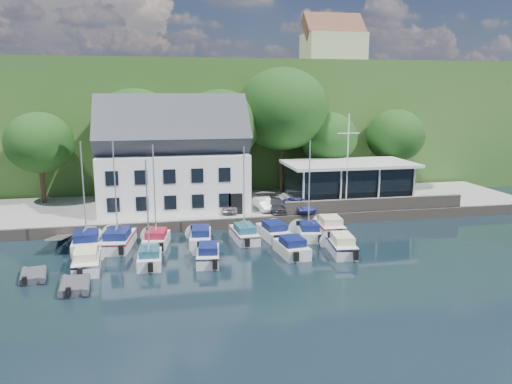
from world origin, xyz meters
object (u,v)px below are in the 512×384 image
car_silver (230,205)px  dinghy_0 (33,274)px  boat_r1_0 (83,191)px  car_white (264,204)px  boat_r2_0 (87,259)px  boat_r2_4 (341,243)px  boat_r2_1 (148,209)px  boat_r2_2 (208,253)px  boat_r1_1 (115,190)px  boat_r1_2 (155,195)px  car_dgrey (276,205)px  car_blue (300,204)px  boat_r1_6 (309,191)px  boat_r1_5 (273,230)px  boat_r2_3 (292,246)px  club_pavilion (348,182)px  boat_r1_4 (244,190)px  dinghy_1 (75,284)px  flagpole (347,162)px  harbor_building (173,164)px  boat_r1_7 (330,225)px

car_silver → dinghy_0: car_silver is taller
boat_r1_0 → car_white: bearing=19.9°
boat_r2_0 → boat_r2_4: 18.83m
boat_r2_1 → boat_r2_2: size_ratio=1.51×
boat_r1_1 → boat_r1_2: 3.06m
car_dgrey → boat_r2_2: (-7.73, -10.45, -0.88)m
car_blue → boat_r1_0: size_ratio=0.40×
boat_r1_0 → boat_r1_6: 18.15m
car_dgrey → boat_r1_5: size_ratio=0.68×
car_white → boat_r2_3: 10.93m
car_blue → boat_r1_6: boat_r1_6 is taller
boat_r1_0 → boat_r2_1: boat_r1_0 is taller
club_pavilion → boat_r1_1: (-22.86, -8.54, 1.68)m
car_dgrey → boat_r1_0: size_ratio=0.43×
club_pavilion → car_dgrey: bearing=-160.4°
boat_r1_2 → boat_r2_0: 7.45m
boat_r2_4 → boat_r1_5: bearing=136.9°
car_dgrey → boat_r1_2: boat_r1_2 is taller
boat_r1_4 → dinghy_1: bearing=-149.9°
flagpole → boat_r2_0: 25.74m
club_pavilion → boat_r2_3: (-9.73, -13.11, -2.33)m
boat_r1_4 → flagpole: bearing=21.6°
club_pavilion → car_blue: (-6.20, -3.29, -1.40)m
flagpole → boat_r2_3: size_ratio=1.74×
harbor_building → car_white: 9.65m
dinghy_0 → car_white: bearing=24.2°
boat_r1_7 → dinghy_1: size_ratio=1.76×
car_dgrey → boat_r1_5: car_dgrey is taller
boat_r1_0 → boat_r2_2: (9.05, -4.75, -4.01)m
car_blue → dinghy_1: size_ratio=1.19×
boat_r2_3 → dinghy_0: bearing=178.5°
car_blue → boat_r2_1: 17.55m
boat_r1_2 → boat_r2_0: size_ratio=1.36×
boat_r1_2 → boat_r2_2: size_ratio=1.55×
boat_r1_1 → boat_r2_1: bearing=-54.1°
boat_r1_1 → boat_r1_7: bearing=10.0°
club_pavilion → boat_r1_7: bearing=-121.2°
boat_r2_1 → boat_r2_3: bearing=3.1°
car_white → boat_r1_0: (-15.70, -6.49, 3.11)m
boat_r2_1 → dinghy_1: boat_r2_1 is taller
club_pavilion → boat_r2_1: (-20.36, -13.35, 1.11)m
car_white → boat_r1_6: size_ratio=0.45×
car_blue → boat_r1_4: 8.74m
boat_r1_4 → boat_r2_3: size_ratio=1.62×
car_blue → boat_r1_6: (-0.89, -5.62, 2.45)m
boat_r2_0 → car_silver: bearing=39.3°
harbor_building → boat_r2_3: (8.27, -13.61, -4.63)m
club_pavilion → boat_r1_5: 13.34m
boat_r1_1 → boat_r2_0: bearing=-103.0°
car_dgrey → boat_r2_0: car_dgrey is taller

